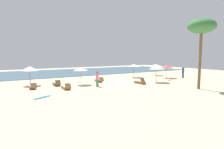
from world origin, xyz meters
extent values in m
plane|color=beige|center=(0.00, 0.00, 0.00)|extent=(60.00, 60.00, 0.00)
cube|color=#3D6075|center=(0.00, 17.00, 0.03)|extent=(48.00, 16.00, 0.06)
cylinder|color=brown|center=(4.63, 3.44, 1.03)|extent=(0.06, 0.06, 2.06)
cone|color=silver|center=(4.63, 3.44, 1.93)|extent=(2.10, 2.10, 0.37)
cylinder|color=olive|center=(9.63, 3.70, 0.96)|extent=(0.05, 0.05, 1.92)
cone|color=silver|center=(9.63, 3.70, 1.81)|extent=(1.80, 1.80, 0.32)
cylinder|color=olive|center=(-5.34, 1.05, 1.00)|extent=(0.05, 0.05, 2.00)
cone|color=white|center=(-5.34, 1.05, 1.89)|extent=(1.75, 1.75, 0.34)
cylinder|color=brown|center=(8.43, 0.19, 0.98)|extent=(0.06, 0.06, 1.95)
cone|color=#D84C3F|center=(8.43, 0.19, 1.80)|extent=(2.01, 2.01, 0.41)
cylinder|color=olive|center=(3.92, -2.34, 1.10)|extent=(0.06, 0.06, 2.19)
cone|color=silver|center=(3.92, -2.34, 2.00)|extent=(1.99, 1.99, 0.49)
cylinder|color=brown|center=(-10.70, 3.67, 1.10)|extent=(0.06, 0.06, 2.20)
cone|color=silver|center=(-10.70, 3.67, 2.00)|extent=(1.98, 1.98, 0.50)
cube|color=brown|center=(1.16, -2.20, 0.14)|extent=(0.79, 1.57, 0.28)
cube|color=brown|center=(1.07, -2.90, 0.43)|extent=(0.62, 0.50, 0.57)
cube|color=brown|center=(-2.56, 1.88, 0.14)|extent=(0.85, 1.58, 0.28)
cube|color=brown|center=(-2.44, 1.20, 0.42)|extent=(0.64, 0.57, 0.54)
cube|color=#D17299|center=(-2.56, 1.88, 0.30)|extent=(0.68, 1.12, 0.03)
cube|color=brown|center=(-10.85, 1.14, 0.14)|extent=(0.74, 1.55, 0.28)
cube|color=brown|center=(-10.79, 0.44, 0.42)|extent=(0.61, 0.54, 0.52)
cube|color=#D17299|center=(-10.85, 1.14, 0.30)|extent=(0.61, 1.09, 0.03)
cube|color=brown|center=(-7.86, -0.94, 0.14)|extent=(0.66, 1.52, 0.28)
cube|color=brown|center=(-7.83, -1.64, 0.42)|extent=(0.59, 0.51, 0.53)
cube|color=white|center=(-7.86, -0.94, 0.30)|extent=(0.55, 1.07, 0.03)
cube|color=brown|center=(-8.12, 1.88, 0.14)|extent=(0.67, 1.53, 0.28)
cube|color=brown|center=(-8.09, 1.18, 0.43)|extent=(0.59, 0.47, 0.56)
cube|color=#338C59|center=(-8.12, 1.88, 0.30)|extent=(0.56, 1.07, 0.03)
cylinder|color=#338C59|center=(-4.33, -1.35, 0.39)|extent=(0.30, 0.30, 0.77)
cylinder|color=#D17299|center=(-4.33, -1.35, 1.18)|extent=(0.35, 0.35, 0.81)
sphere|color=brown|center=(-4.33, -1.35, 1.68)|extent=(0.22, 0.22, 0.22)
cylinder|color=#2D4C8C|center=(10.74, -1.10, 0.39)|extent=(0.35, 0.35, 0.79)
cylinder|color=#2D4C8C|center=(10.74, -1.10, 1.20)|extent=(0.41, 0.41, 0.82)
sphere|color=beige|center=(10.74, -1.10, 1.71)|extent=(0.22, 0.22, 0.22)
cylinder|color=brown|center=(4.26, -8.16, 3.03)|extent=(0.29, 0.29, 6.06)
ellipsoid|color=#38753D|center=(4.26, -8.16, 6.55)|extent=(2.79, 2.79, 1.54)
cube|color=silver|center=(6.37, -2.34, 0.02)|extent=(0.27, 0.38, 0.04)
ellipsoid|color=silver|center=(6.37, -2.34, 0.16)|extent=(0.41, 0.62, 0.26)
sphere|color=silver|center=(6.30, -2.10, 0.21)|extent=(0.18, 0.18, 0.18)
ellipsoid|color=#338CCC|center=(-10.74, -3.78, 0.04)|extent=(1.79, 1.29, 0.07)
camera|label=1|loc=(-13.72, -20.06, 3.63)|focal=29.85mm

